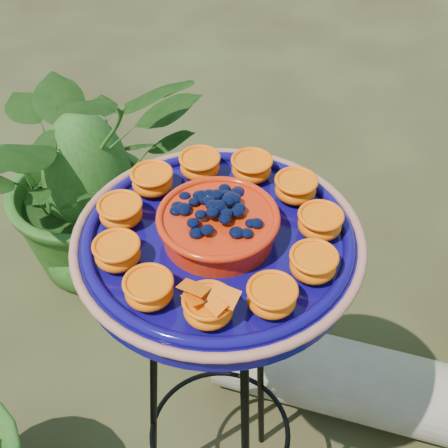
% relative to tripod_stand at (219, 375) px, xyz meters
% --- Properties ---
extents(tripod_stand, '(0.40, 0.40, 0.86)m').
position_rel_tripod_stand_xyz_m(tripod_stand, '(0.00, 0.00, 0.00)').
color(tripod_stand, black).
rests_on(tripod_stand, ground).
extents(feeder_dish, '(0.56, 0.56, 0.10)m').
position_rel_tripod_stand_xyz_m(feeder_dish, '(0.00, -0.00, 0.38)').
color(feeder_dish, '#0D0753').
rests_on(feeder_dish, tripod_stand).
extents(driftwood_log, '(0.65, 0.24, 0.21)m').
position_rel_tripod_stand_xyz_m(driftwood_log, '(0.20, 0.36, -0.42)').
color(driftwood_log, gray).
rests_on(driftwood_log, ground).
extents(shrub_back_left, '(0.93, 0.92, 0.78)m').
position_rel_tripod_stand_xyz_m(shrub_back_left, '(-0.67, 0.64, -0.13)').
color(shrub_back_left, '#184412').
rests_on(shrub_back_left, ground).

